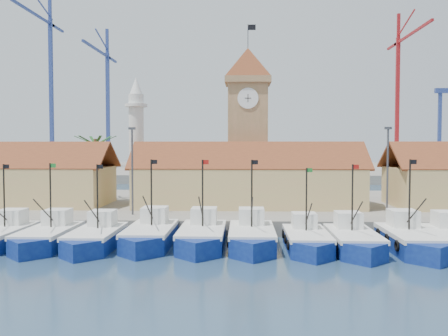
{
  "coord_description": "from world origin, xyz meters",
  "views": [
    {
      "loc": [
        -0.58,
        -38.85,
        8.74
      ],
      "look_at": [
        -2.77,
        18.0,
        6.06
      ],
      "focal_mm": 40.0,
      "sensor_mm": 36.0,
      "label": 1
    }
  ],
  "objects": [
    {
      "name": "ground",
      "position": [
        0.0,
        0.0,
        0.0
      ],
      "size": [
        400.0,
        400.0,
        0.0
      ],
      "primitive_type": "plane",
      "color": "navy",
      "rests_on": "ground"
    },
    {
      "name": "quay",
      "position": [
        0.0,
        24.0,
        0.75
      ],
      "size": [
        140.0,
        32.0,
        1.5
      ],
      "primitive_type": "cube",
      "color": "gray",
      "rests_on": "ground"
    },
    {
      "name": "terminal",
      "position": [
        0.0,
        110.0,
        1.0
      ],
      "size": [
        240.0,
        80.0,
        2.0
      ],
      "primitive_type": "cube",
      "color": "gray",
      "rests_on": "ground"
    },
    {
      "name": "boat_1",
      "position": [
        -21.38,
        2.68,
        0.77
      ],
      "size": [
        3.59,
        9.84,
        7.45
      ],
      "color": "navy",
      "rests_on": "ground"
    },
    {
      "name": "boat_2",
      "position": [
        -17.2,
        2.46,
        0.78
      ],
      "size": [
        3.64,
        9.98,
        7.55
      ],
      "color": "navy",
      "rests_on": "ground"
    },
    {
      "name": "boat_3",
      "position": [
        -13.01,
        2.15,
        0.77
      ],
      "size": [
        3.6,
        9.87,
        7.47
      ],
      "color": "navy",
      "rests_on": "ground"
    },
    {
      "name": "boat_4",
      "position": [
        -8.59,
        3.29,
        0.81
      ],
      "size": [
        3.8,
        10.41,
        7.88
      ],
      "color": "navy",
      "rests_on": "ground"
    },
    {
      "name": "boat_5",
      "position": [
        -4.08,
        2.97,
        0.81
      ],
      "size": [
        3.8,
        10.4,
        7.87
      ],
      "color": "navy",
      "rests_on": "ground"
    },
    {
      "name": "boat_6",
      "position": [
        0.16,
        2.85,
        0.81
      ],
      "size": [
        3.79,
        10.4,
        7.87
      ],
      "color": "navy",
      "rests_on": "ground"
    },
    {
      "name": "boat_7",
      "position": [
        4.73,
        2.11,
        0.74
      ],
      "size": [
        3.47,
        9.5,
        7.19
      ],
      "color": "navy",
      "rests_on": "ground"
    },
    {
      "name": "boat_8",
      "position": [
        8.49,
        1.81,
        0.78
      ],
      "size": [
        3.63,
        9.93,
        7.51
      ],
      "color": "navy",
      "rests_on": "ground"
    },
    {
      "name": "boat_9",
      "position": [
        13.2,
        1.85,
        0.82
      ],
      "size": [
        3.84,
        10.51,
        7.96
      ],
      "color": "navy",
      "rests_on": "ground"
    },
    {
      "name": "hall_center",
      "position": [
        0.0,
        20.0,
        3.99
      ],
      "size": [
        27.04,
        10.13,
        7.61
      ],
      "color": "tan",
      "rests_on": "quay"
    },
    {
      "name": "clock_tower",
      "position": [
        0.0,
        26.0,
        11.96
      ],
      "size": [
        5.8,
        5.8,
        22.7
      ],
      "color": "tan",
      "rests_on": "quay"
    },
    {
      "name": "minaret",
      "position": [
        -15.0,
        28.0,
        9.73
      ],
      "size": [
        3.0,
        3.0,
        16.3
      ],
      "color": "silver",
      "rests_on": "quay"
    },
    {
      "name": "palm_tree",
      "position": [
        -20.0,
        26.0,
        6.25
      ],
      "size": [
        5.6,
        5.03,
        8.39
      ],
      "color": "brown",
      "rests_on": "quay"
    },
    {
      "name": "lamp_posts",
      "position": [
        0.5,
        12.0,
        6.48
      ],
      "size": [
        80.7,
        0.25,
        9.03
      ],
      "color": "#3F3F44",
      "rests_on": "quay"
    },
    {
      "name": "crane_blue_far",
      "position": [
        -55.33,
        100.61,
        29.23
      ],
      "size": [
        1.0,
        33.78,
        48.98
      ],
      "color": "navy",
      "rests_on": "terminal"
    },
    {
      "name": "crane_blue_near",
      "position": [
        -40.7,
        106.57,
        24.6
      ],
      "size": [
        1.0,
        32.62,
        40.73
      ],
      "color": "navy",
      "rests_on": "terminal"
    },
    {
      "name": "crane_red_right",
      "position": [
        43.11,
        103.2,
        26.43
      ],
      "size": [
        1.0,
        35.63,
        43.58
      ],
      "color": "maroon",
      "rests_on": "terminal"
    }
  ]
}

